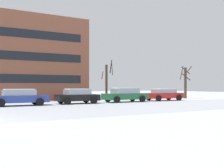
{
  "coord_description": "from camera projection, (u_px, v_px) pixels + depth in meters",
  "views": [
    {
      "loc": [
        -1.13,
        -13.41,
        1.63
      ],
      "look_at": [
        10.06,
        5.72,
        1.77
      ],
      "focal_mm": 43.83,
      "sensor_mm": 36.0,
      "label": 1
    }
  ],
  "objects": [
    {
      "name": "parked_car_green",
      "position": [
        125.0,
        95.0,
        27.38
      ],
      "size": [
        4.56,
        2.2,
        1.43
      ],
      "color": "#1E6038",
      "rests_on": "ground"
    },
    {
      "name": "parked_car_red",
      "position": [
        164.0,
        94.0,
        30.04
      ],
      "size": [
        4.36,
        2.09,
        1.31
      ],
      "color": "red",
      "rests_on": "ground"
    },
    {
      "name": "parked_car_blue",
      "position": [
        19.0,
        97.0,
        22.26
      ],
      "size": [
        4.63,
        2.17,
        1.37
      ],
      "color": "#283D93",
      "rests_on": "ground"
    },
    {
      "name": "tree_far_left",
      "position": [
        185.0,
        81.0,
        35.2
      ],
      "size": [
        1.43,
        1.52,
        4.2
      ],
      "color": "#423326",
      "rests_on": "ground"
    },
    {
      "name": "parked_car_black",
      "position": [
        77.0,
        96.0,
        24.87
      ],
      "size": [
        3.91,
        2.17,
        1.36
      ],
      "color": "black",
      "rests_on": "ground"
    },
    {
      "name": "building_far_right",
      "position": [
        31.0,
        60.0,
        33.99
      ],
      "size": [
        11.18,
        10.25,
        9.6
      ],
      "color": "brown",
      "rests_on": "ground"
    },
    {
      "name": "tree_far_mid",
      "position": [
        107.0,
        81.0,
        29.83
      ],
      "size": [
        1.59,
        1.58,
        4.44
      ],
      "color": "#423326",
      "rests_on": "ground"
    }
  ]
}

